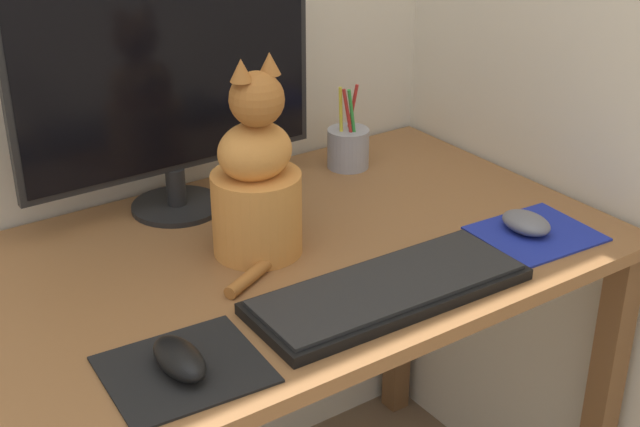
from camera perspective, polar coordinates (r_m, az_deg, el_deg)
name	(u,v)px	position (r m, az deg, el deg)	size (l,w,h in m)	color
desk	(267,312)	(1.56, -3.43, -6.29)	(1.21, 0.69, 0.76)	brown
monitor	(169,86)	(1.60, -9.67, 8.06)	(0.57, 0.17, 0.44)	black
keyboard	(389,289)	(1.38, 4.42, -4.87)	(0.45, 0.18, 0.02)	black
mousepad_left	(184,369)	(1.23, -8.70, -9.83)	(0.22, 0.20, 0.00)	black
mousepad_right	(536,234)	(1.61, 13.64, -1.27)	(0.21, 0.18, 0.00)	#1E2D9E
computer_mouse_left	(179,359)	(1.22, -8.99, -9.16)	(0.06, 0.11, 0.04)	black
computer_mouse_right	(526,223)	(1.60, 13.06, -0.58)	(0.07, 0.10, 0.03)	slate
cat	(256,183)	(1.46, -4.13, 1.97)	(0.21, 0.20, 0.34)	#D6893D
pen_cup	(348,147)	(1.83, 1.82, 4.28)	(0.09, 0.09, 0.17)	#99999E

